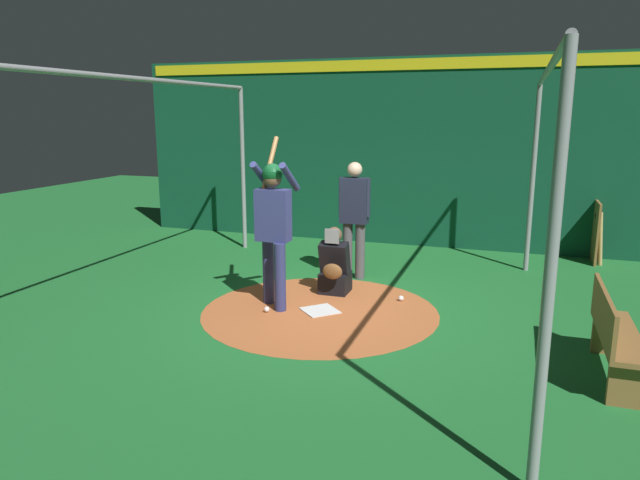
# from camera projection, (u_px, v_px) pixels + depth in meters

# --- Properties ---
(ground_plane) EXTENTS (26.45, 26.45, 0.00)m
(ground_plane) POSITION_uv_depth(u_px,v_px,m) (320.00, 311.00, 7.52)
(ground_plane) COLOR #1E6B2D
(dirt_circle) EXTENTS (3.06, 3.06, 0.01)m
(dirt_circle) POSITION_uv_depth(u_px,v_px,m) (320.00, 311.00, 7.52)
(dirt_circle) COLOR #B76033
(dirt_circle) RESTS_ON ground
(home_plate) EXTENTS (0.59, 0.59, 0.01)m
(home_plate) POSITION_uv_depth(u_px,v_px,m) (320.00, 310.00, 7.52)
(home_plate) COLOR white
(home_plate) RESTS_ON dirt_circle
(batter) EXTENTS (0.68, 0.49, 2.22)m
(batter) POSITION_uv_depth(u_px,v_px,m) (273.00, 220.00, 7.47)
(batter) COLOR navy
(batter) RESTS_ON ground
(catcher) EXTENTS (0.58, 0.40, 0.97)m
(catcher) POSITION_uv_depth(u_px,v_px,m) (335.00, 267.00, 8.20)
(catcher) COLOR black
(catcher) RESTS_ON ground
(umpire) EXTENTS (0.23, 0.49, 1.80)m
(umpire) POSITION_uv_depth(u_px,v_px,m) (354.00, 214.00, 8.83)
(umpire) COLOR #4C4C51
(umpire) RESTS_ON ground
(back_wall) EXTENTS (0.22, 10.45, 3.54)m
(back_wall) POSITION_uv_depth(u_px,v_px,m) (392.00, 152.00, 11.13)
(back_wall) COLOR #0F472D
(back_wall) RESTS_ON ground
(cage_frame) EXTENTS (6.09, 5.17, 3.00)m
(cage_frame) POSITION_uv_depth(u_px,v_px,m) (320.00, 146.00, 7.06)
(cage_frame) COLOR gray
(cage_frame) RESTS_ON ground
(bat_rack) EXTENTS (0.94, 0.19, 1.05)m
(bat_rack) POSITION_uv_depth(u_px,v_px,m) (596.00, 233.00, 10.02)
(bat_rack) COLOR olive
(bat_rack) RESTS_ON ground
(bench) EXTENTS (1.45, 0.36, 0.85)m
(bench) POSITION_uv_depth(u_px,v_px,m) (614.00, 335.00, 5.57)
(bench) COLOR olive
(bench) RESTS_ON ground
(baseball_0) EXTENTS (0.07, 0.07, 0.07)m
(baseball_0) POSITION_uv_depth(u_px,v_px,m) (267.00, 309.00, 7.47)
(baseball_0) COLOR white
(baseball_0) RESTS_ON dirt_circle
(baseball_1) EXTENTS (0.07, 0.07, 0.07)m
(baseball_1) POSITION_uv_depth(u_px,v_px,m) (401.00, 298.00, 7.91)
(baseball_1) COLOR white
(baseball_1) RESTS_ON dirt_circle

